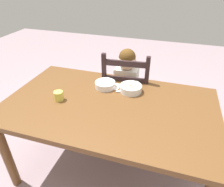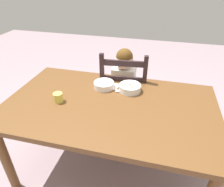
{
  "view_description": "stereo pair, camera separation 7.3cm",
  "coord_description": "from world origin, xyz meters",
  "px_view_note": "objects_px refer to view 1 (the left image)",
  "views": [
    {
      "loc": [
        0.4,
        -1.19,
        1.59
      ],
      "look_at": [
        0.0,
        0.07,
        0.76
      ],
      "focal_mm": 32.74,
      "sensor_mm": 36.0,
      "label": 1
    },
    {
      "loc": [
        0.33,
        -1.21,
        1.59
      ],
      "look_at": [
        0.0,
        0.07,
        0.76
      ],
      "focal_mm": 32.74,
      "sensor_mm": 36.0,
      "label": 2
    }
  ],
  "objects_px": {
    "drinking_cup": "(59,96)",
    "spoon": "(121,91)",
    "dining_table": "(109,113)",
    "dining_chair": "(126,97)",
    "child_figure": "(126,82)",
    "bowl_of_peas": "(105,84)",
    "bowl_of_carrots": "(131,88)"
  },
  "relations": [
    {
      "from": "bowl_of_carrots",
      "to": "bowl_of_peas",
      "type": "bearing_deg",
      "value": 179.99
    },
    {
      "from": "child_figure",
      "to": "spoon",
      "type": "xyz_separation_m",
      "value": [
        0.03,
        -0.32,
        0.09
      ]
    },
    {
      "from": "dining_table",
      "to": "dining_chair",
      "type": "bearing_deg",
      "value": 89.02
    },
    {
      "from": "drinking_cup",
      "to": "dining_table",
      "type": "bearing_deg",
      "value": 9.75
    },
    {
      "from": "dining_table",
      "to": "drinking_cup",
      "type": "bearing_deg",
      "value": -170.25
    },
    {
      "from": "spoon",
      "to": "dining_chair",
      "type": "bearing_deg",
      "value": 95.23
    },
    {
      "from": "bowl_of_carrots",
      "to": "spoon",
      "type": "bearing_deg",
      "value": -162.94
    },
    {
      "from": "dining_table",
      "to": "bowl_of_peas",
      "type": "xyz_separation_m",
      "value": [
        -0.11,
        0.22,
        0.11
      ]
    },
    {
      "from": "spoon",
      "to": "child_figure",
      "type": "bearing_deg",
      "value": 96.3
    },
    {
      "from": "dining_chair",
      "to": "bowl_of_carrots",
      "type": "relative_size",
      "value": 5.39
    },
    {
      "from": "spoon",
      "to": "drinking_cup",
      "type": "bearing_deg",
      "value": -148.01
    },
    {
      "from": "drinking_cup",
      "to": "bowl_of_carrots",
      "type": "bearing_deg",
      "value": 29.95
    },
    {
      "from": "child_figure",
      "to": "bowl_of_carrots",
      "type": "xyz_separation_m",
      "value": [
        0.11,
        -0.29,
        0.11
      ]
    },
    {
      "from": "dining_table",
      "to": "drinking_cup",
      "type": "relative_size",
      "value": 22.04
    },
    {
      "from": "child_figure",
      "to": "bowl_of_peas",
      "type": "relative_size",
      "value": 5.61
    },
    {
      "from": "dining_chair",
      "to": "child_figure",
      "type": "distance_m",
      "value": 0.17
    },
    {
      "from": "dining_chair",
      "to": "bowl_of_peas",
      "type": "bearing_deg",
      "value": -111.35
    },
    {
      "from": "drinking_cup",
      "to": "dining_chair",
      "type": "bearing_deg",
      "value": 56.13
    },
    {
      "from": "dining_chair",
      "to": "bowl_of_peas",
      "type": "distance_m",
      "value": 0.43
    },
    {
      "from": "child_figure",
      "to": "spoon",
      "type": "distance_m",
      "value": 0.33
    },
    {
      "from": "dining_table",
      "to": "spoon",
      "type": "relative_size",
      "value": 12.57
    },
    {
      "from": "dining_table",
      "to": "dining_chair",
      "type": "height_order",
      "value": "dining_chair"
    },
    {
      "from": "drinking_cup",
      "to": "spoon",
      "type": "bearing_deg",
      "value": 31.99
    },
    {
      "from": "bowl_of_peas",
      "to": "bowl_of_carrots",
      "type": "relative_size",
      "value": 0.96
    },
    {
      "from": "bowl_of_carrots",
      "to": "dining_table",
      "type": "bearing_deg",
      "value": -117.31
    },
    {
      "from": "child_figure",
      "to": "spoon",
      "type": "bearing_deg",
      "value": -83.7
    },
    {
      "from": "dining_chair",
      "to": "spoon",
      "type": "distance_m",
      "value": 0.41
    },
    {
      "from": "dining_chair",
      "to": "bowl_of_peas",
      "type": "relative_size",
      "value": 5.63
    },
    {
      "from": "dining_table",
      "to": "spoon",
      "type": "height_order",
      "value": "spoon"
    },
    {
      "from": "dining_chair",
      "to": "bowl_of_carrots",
      "type": "height_order",
      "value": "dining_chair"
    },
    {
      "from": "bowl_of_peas",
      "to": "child_figure",
      "type": "bearing_deg",
      "value": 69.27
    },
    {
      "from": "bowl_of_carrots",
      "to": "child_figure",
      "type": "bearing_deg",
      "value": 110.72
    }
  ]
}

